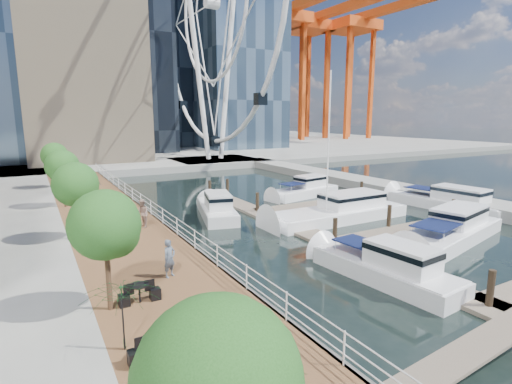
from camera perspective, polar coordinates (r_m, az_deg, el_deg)
The scene contains 17 objects.
ground at distance 19.19m, azimuth 20.18°, elevation -15.15°, with size 520.00×520.00×0.00m, color black.
boardwalk at distance 27.38m, azimuth -18.95°, elevation -6.12°, with size 6.00×60.00×1.00m, color brown.
seawall at distance 28.03m, azimuth -12.90°, elevation -5.41°, with size 0.25×60.00×1.00m, color #595954.
land_far at distance 113.96m, azimuth -22.81°, elevation 6.06°, with size 200.00×114.00×1.00m, color gray.
breakwater at distance 46.22m, azimuth 17.53°, elevation 0.70°, with size 4.00×60.00×1.00m, color gray.
pier at distance 69.07m, azimuth -5.90°, elevation 4.32°, with size 14.00×12.00×1.00m, color gray.
railing at distance 27.74m, azimuth -13.19°, elevation -3.40°, with size 0.10×60.00×1.05m, color white, non-canonical shape.
floating_docks at distance 30.92m, azimuth 15.79°, elevation -4.04°, with size 16.00×34.00×2.60m.
ferris_wheel at distance 70.90m, azimuth -6.34°, elevation 25.19°, with size 5.80×45.60×47.80m.
port_cranes at distance 134.48m, azimuth 8.02°, elevation 15.70°, with size 40.00×52.00×38.00m.
street_trees at distance 25.28m, azimuth -24.38°, elevation 0.96°, with size 2.60×42.60×4.60m.
cafe_tables at distance 11.62m, azimuth -9.16°, elevation -25.22°, with size 2.50×13.70×0.74m.
yacht_foreground at distance 29.76m, azimuth 25.93°, elevation -6.29°, with size 3.05×11.40×2.15m, color white, non-canonical shape.
pedestrian_near at distance 18.63m, azimuth -12.27°, elevation -9.25°, with size 0.64×0.42×1.75m, color #4D5866.
pedestrian_mid at distance 27.08m, azimuth -15.93°, elevation -2.98°, with size 0.91×0.71×1.87m, color gray.
pedestrian_far at distance 39.40m, azimuth -21.99°, elevation 0.87°, with size 1.10×0.46×1.88m, color #343942.
moored_yachts at distance 32.24m, azimuth 13.78°, elevation -4.24°, with size 23.42×29.79×11.50m.
Camera 1 is at (-13.52, -10.89, 8.17)m, focal length 28.00 mm.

